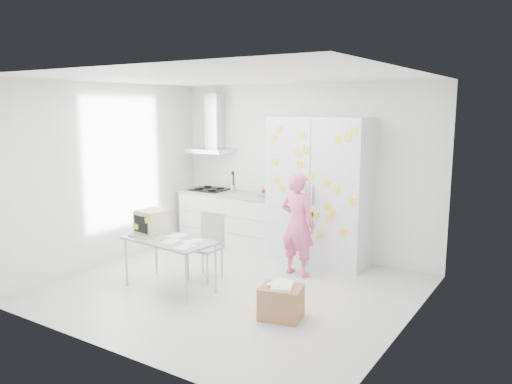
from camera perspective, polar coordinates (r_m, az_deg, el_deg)
The scene contains 10 objects.
floor at distance 6.64m, azimuth -2.92°, elevation -11.06°, with size 4.50×4.00×0.02m, color silver.
walls at distance 6.88m, azimuth 0.47°, elevation 1.40°, with size 4.52×4.01×2.70m.
ceiling at distance 6.22m, azimuth -3.14°, elevation 12.97°, with size 4.50×4.00×0.02m, color white.
counter_run at distance 8.50m, azimuth -2.86°, elevation -3.02°, with size 1.84×0.63×1.28m.
range_hood at distance 8.68m, azimuth -4.86°, elevation 7.13°, with size 0.70×0.48×1.01m.
tall_cabinet at distance 7.53m, azimuth 7.25°, elevation 0.13°, with size 1.50×0.68×2.20m.
person at distance 6.98m, azimuth 4.79°, elevation -3.66°, with size 0.54×0.35×1.47m, color #F15E90.
desk at distance 6.71m, azimuth -11.15°, elevation -4.24°, with size 1.29×0.73×0.99m.
chair at distance 6.93m, azimuth -5.53°, elevation -5.66°, with size 0.42×0.42×0.91m.
cardboard_box at distance 5.72m, azimuth 2.89°, elevation -12.44°, with size 0.53×0.47×0.40m.
Camera 1 is at (3.63, -5.04, 2.35)m, focal length 35.00 mm.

